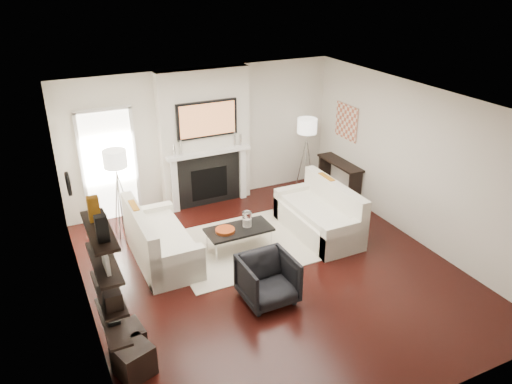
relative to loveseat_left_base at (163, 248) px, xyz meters
name	(u,v)px	position (x,y,z in m)	size (l,w,h in m)	color
room_envelope	(274,195)	(1.45, -1.12, 1.14)	(6.00, 6.00, 6.00)	black
chimney_breast	(205,139)	(1.45, 1.75, 1.14)	(1.80, 0.25, 2.70)	silver
fireplace_surround	(209,180)	(1.45, 1.62, 0.31)	(1.30, 0.02, 1.04)	black
firebox	(209,183)	(1.45, 1.61, 0.24)	(0.75, 0.02, 0.65)	black
mantel_pilaster_l	(175,186)	(0.73, 1.59, 0.34)	(0.12, 0.08, 1.10)	white
mantel_pilaster_r	(243,173)	(2.17, 1.59, 0.34)	(0.12, 0.08, 1.10)	white
mantel_shelf	(209,153)	(1.45, 1.57, 0.91)	(1.70, 0.18, 0.07)	white
tv_body	(207,119)	(1.45, 1.59, 1.57)	(1.20, 0.06, 0.70)	black
tv_screen	(208,120)	(1.45, 1.56, 1.57)	(1.10, 0.01, 0.62)	#BF723F
candlestick_l_tall	(181,148)	(0.90, 1.58, 1.09)	(0.04, 0.04, 0.30)	silver
candlestick_l_short	(174,150)	(0.77, 1.58, 1.06)	(0.04, 0.04, 0.24)	silver
candlestick_r_tall	(235,139)	(2.00, 1.58, 1.09)	(0.04, 0.04, 0.30)	silver
candlestick_r_short	(241,140)	(2.13, 1.58, 1.06)	(0.04, 0.04, 0.24)	silver
hallway_panel	(109,166)	(-0.40, 1.86, 0.84)	(0.90, 0.02, 2.10)	white
door_trim_l	(83,171)	(-0.88, 1.84, 0.84)	(0.06, 0.06, 2.16)	white
door_trim_r	(136,163)	(0.08, 1.84, 0.84)	(0.06, 0.06, 2.16)	white
door_trim_top	(102,110)	(-0.40, 1.84, 1.92)	(1.02, 0.06, 0.06)	white
rug	(247,245)	(1.44, -0.19, -0.20)	(2.60, 2.00, 0.01)	beige
loveseat_left_base	(163,248)	(0.00, 0.00, 0.00)	(0.85, 1.80, 0.42)	silver
loveseat_left_back	(141,236)	(-0.33, 0.00, 0.32)	(0.18, 1.80, 0.80)	silver
loveseat_left_arm_n	(178,268)	(0.00, -0.81, 0.09)	(0.85, 0.18, 0.60)	silver
loveseat_left_arm_s	(149,222)	(0.00, 0.81, 0.09)	(0.85, 0.18, 0.60)	silver
loveseat_left_cushion	(165,234)	(0.05, 0.00, 0.26)	(0.63, 1.44, 0.10)	silver
pillow_left_orange	(135,216)	(-0.33, 0.30, 0.52)	(0.10, 0.42, 0.42)	#A36414
pillow_left_charcoal	(144,234)	(-0.33, -0.30, 0.51)	(0.10, 0.40, 0.40)	black
loveseat_right_base	(318,223)	(2.76, -0.37, 0.00)	(0.85, 1.80, 0.42)	silver
loveseat_right_back	(334,203)	(3.09, -0.37, 0.32)	(0.18, 1.80, 0.80)	silver
loveseat_right_arm_n	(344,239)	(2.76, -1.18, 0.09)	(0.85, 0.18, 0.60)	silver
loveseat_right_arm_s	(295,201)	(2.76, 0.44, 0.09)	(0.85, 0.18, 0.60)	silver
loveseat_right_cushion	(316,210)	(2.71, -0.37, 0.26)	(0.63, 1.44, 0.10)	silver
pillow_right_orange	(326,187)	(3.09, -0.07, 0.52)	(0.10, 0.42, 0.42)	#A36414
pillow_right_charcoal	(345,200)	(3.09, -0.67, 0.51)	(0.10, 0.40, 0.40)	black
coffee_table	(239,230)	(1.24, -0.29, 0.19)	(1.10, 0.55, 0.04)	black
coffee_leg_nw	(217,254)	(0.74, -0.51, -0.02)	(0.02, 0.02, 0.38)	silver
coffee_leg_ne	(271,240)	(1.74, -0.51, -0.02)	(0.02, 0.02, 0.38)	silver
coffee_leg_sw	(207,241)	(0.74, -0.07, -0.02)	(0.02, 0.02, 0.38)	silver
coffee_leg_se	(260,228)	(1.74, -0.07, -0.02)	(0.02, 0.02, 0.38)	silver
hurricane_glass	(247,219)	(1.39, -0.29, 0.35)	(0.16, 0.16, 0.27)	white
hurricane_candle	(247,223)	(1.39, -0.29, 0.29)	(0.10, 0.10, 0.14)	white
copper_bowl	(225,230)	(0.99, -0.29, 0.24)	(0.33, 0.33, 0.05)	#B54C1E
armchair	(268,278)	(1.06, -1.72, 0.17)	(0.74, 0.69, 0.76)	black
lamp_left_post	(121,204)	(-0.40, 1.14, 0.39)	(0.02, 0.02, 1.20)	silver
lamp_left_shade	(115,159)	(-0.40, 1.14, 1.24)	(0.40, 0.40, 0.30)	white
lamp_left_leg_a	(127,203)	(-0.29, 1.14, 0.39)	(0.02, 0.02, 1.25)	silver
lamp_left_leg_b	(116,202)	(-0.46, 1.23, 0.39)	(0.02, 0.02, 1.25)	silver
lamp_left_leg_c	(119,207)	(-0.46, 1.04, 0.39)	(0.02, 0.02, 1.25)	silver
lamp_right_post	(305,165)	(3.50, 1.32, 0.39)	(0.02, 0.02, 1.20)	silver
lamp_right_shade	(307,126)	(3.50, 1.32, 1.24)	(0.40, 0.40, 0.30)	white
lamp_right_leg_a	(310,164)	(3.61, 1.32, 0.39)	(0.02, 0.02, 1.25)	silver
lamp_right_leg_b	(301,164)	(3.44, 1.42, 0.39)	(0.02, 0.02, 1.25)	silver
lamp_right_leg_c	(306,167)	(3.44, 1.23, 0.39)	(0.02, 0.02, 1.25)	silver
console_top	(340,163)	(4.02, 0.82, 0.52)	(0.35, 1.20, 0.04)	black
console_leg_n	(355,190)	(4.02, 0.27, 0.14)	(0.30, 0.04, 0.71)	black
console_leg_s	(324,171)	(4.02, 1.37, 0.14)	(0.30, 0.04, 0.71)	black
wall_art	(347,122)	(4.18, 0.93, 1.34)	(0.03, 0.70, 0.70)	tan
shelf_bottom	(113,321)	(-1.17, -2.12, 0.49)	(0.25, 1.00, 0.04)	black
shelf_lower	(109,292)	(-1.17, -2.12, 0.89)	(0.25, 1.00, 0.04)	black
shelf_upper	(104,262)	(-1.17, -2.12, 1.29)	(0.25, 1.00, 0.04)	black
shelf_top	(99,230)	(-1.17, -2.12, 1.69)	(0.25, 1.00, 0.04)	black
decor_magfile_a	(102,228)	(-1.17, -2.39, 1.85)	(0.12, 0.10, 0.28)	black
decor_magfile_b	(94,209)	(-1.17, -1.91, 1.85)	(0.12, 0.10, 0.28)	#A36414
decor_frame_a	(106,260)	(-1.17, -2.30, 1.42)	(0.04, 0.30, 0.22)	white
decor_frame_b	(99,244)	(-1.17, -1.89, 1.40)	(0.04, 0.22, 0.18)	black
decor_wine_rack	(112,298)	(-1.17, -2.41, 1.01)	(0.18, 0.25, 0.20)	black
decor_box_small	(106,281)	(-1.17, -1.99, 0.97)	(0.15, 0.12, 0.12)	black
decor_books	(113,319)	(-1.17, -2.14, 0.53)	(0.14, 0.20, 0.05)	black
decor_box_tall	(107,300)	(-1.17, -1.85, 0.60)	(0.10, 0.10, 0.18)	white
clock_rim	(68,184)	(-1.28, -0.22, 1.49)	(0.34, 0.34, 0.04)	black
clock_face	(70,184)	(-1.26, -0.22, 1.49)	(0.29, 0.29, 0.01)	white
ottoman_near	(127,341)	(-1.02, -1.95, -0.01)	(0.40, 0.40, 0.40)	black
ottoman_far	(134,360)	(-1.02, -2.30, -0.01)	(0.40, 0.40, 0.40)	black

